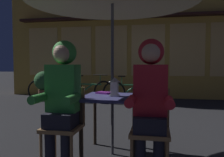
{
  "coord_description": "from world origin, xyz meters",
  "views": [
    {
      "loc": [
        0.55,
        -2.84,
        1.13
      ],
      "look_at": [
        0.0,
        -0.02,
        0.96
      ],
      "focal_mm": 37.56,
      "sensor_mm": 36.0,
      "label": 1
    }
  ],
  "objects_px": {
    "chair_right": "(150,125)",
    "book": "(104,93)",
    "bicycle_nearest": "(53,90)",
    "potted_plant": "(44,83)",
    "chair_left": "(65,121)",
    "lantern": "(115,86)",
    "person_right_hooded": "(150,92)",
    "bicycle_third": "(132,92)",
    "cafe_table": "(112,104)",
    "person_left_hooded": "(62,90)",
    "bicycle_second": "(88,91)"
  },
  "relations": [
    {
      "from": "chair_right",
      "to": "bicycle_third",
      "type": "height_order",
      "value": "chair_right"
    },
    {
      "from": "chair_left",
      "to": "chair_right",
      "type": "bearing_deg",
      "value": 0.0
    },
    {
      "from": "lantern",
      "to": "chair_right",
      "type": "height_order",
      "value": "lantern"
    },
    {
      "from": "cafe_table",
      "to": "bicycle_second",
      "type": "height_order",
      "value": "bicycle_second"
    },
    {
      "from": "lantern",
      "to": "book",
      "type": "relative_size",
      "value": 1.16
    },
    {
      "from": "lantern",
      "to": "chair_left",
      "type": "height_order",
      "value": "lantern"
    },
    {
      "from": "bicycle_third",
      "to": "cafe_table",
      "type": "bearing_deg",
      "value": -87.38
    },
    {
      "from": "potted_plant",
      "to": "lantern",
      "type": "bearing_deg",
      "value": -52.95
    },
    {
      "from": "lantern",
      "to": "potted_plant",
      "type": "distance_m",
      "value": 4.95
    },
    {
      "from": "bicycle_nearest",
      "to": "bicycle_third",
      "type": "relative_size",
      "value": 1.0
    },
    {
      "from": "book",
      "to": "bicycle_third",
      "type": "bearing_deg",
      "value": 114.6
    },
    {
      "from": "person_right_hooded",
      "to": "chair_left",
      "type": "bearing_deg",
      "value": 176.61
    },
    {
      "from": "lantern",
      "to": "chair_left",
      "type": "bearing_deg",
      "value": -144.55
    },
    {
      "from": "bicycle_second",
      "to": "potted_plant",
      "type": "bearing_deg",
      "value": 176.14
    },
    {
      "from": "chair_left",
      "to": "book",
      "type": "relative_size",
      "value": 4.35
    },
    {
      "from": "cafe_table",
      "to": "book",
      "type": "relative_size",
      "value": 3.7
    },
    {
      "from": "chair_left",
      "to": "bicycle_nearest",
      "type": "height_order",
      "value": "chair_left"
    },
    {
      "from": "chair_left",
      "to": "chair_right",
      "type": "distance_m",
      "value": 0.96
    },
    {
      "from": "bicycle_third",
      "to": "book",
      "type": "height_order",
      "value": "bicycle_third"
    },
    {
      "from": "book",
      "to": "potted_plant",
      "type": "height_order",
      "value": "potted_plant"
    },
    {
      "from": "cafe_table",
      "to": "bicycle_third",
      "type": "xyz_separation_m",
      "value": [
        -0.17,
        3.8,
        -0.29
      ]
    },
    {
      "from": "person_left_hooded",
      "to": "chair_right",
      "type": "bearing_deg",
      "value": 3.39
    },
    {
      "from": "bicycle_nearest",
      "to": "potted_plant",
      "type": "bearing_deg",
      "value": 160.93
    },
    {
      "from": "chair_right",
      "to": "bicycle_nearest",
      "type": "xyz_separation_m",
      "value": [
        -3.07,
        4.18,
        -0.14
      ]
    },
    {
      "from": "chair_right",
      "to": "book",
      "type": "xyz_separation_m",
      "value": [
        -0.63,
        0.57,
        0.26
      ]
    },
    {
      "from": "cafe_table",
      "to": "lantern",
      "type": "distance_m",
      "value": 0.22
    },
    {
      "from": "person_left_hooded",
      "to": "cafe_table",
      "type": "bearing_deg",
      "value": 41.57
    },
    {
      "from": "lantern",
      "to": "bicycle_third",
      "type": "bearing_deg",
      "value": 93.04
    },
    {
      "from": "bicycle_second",
      "to": "book",
      "type": "bearing_deg",
      "value": -69.99
    },
    {
      "from": "lantern",
      "to": "book",
      "type": "bearing_deg",
      "value": 130.68
    },
    {
      "from": "person_right_hooded",
      "to": "potted_plant",
      "type": "height_order",
      "value": "person_right_hooded"
    },
    {
      "from": "chair_right",
      "to": "person_right_hooded",
      "type": "relative_size",
      "value": 0.62
    },
    {
      "from": "bicycle_third",
      "to": "potted_plant",
      "type": "distance_m",
      "value": 2.79
    },
    {
      "from": "lantern",
      "to": "chair_left",
      "type": "distance_m",
      "value": 0.73
    },
    {
      "from": "chair_right",
      "to": "book",
      "type": "bearing_deg",
      "value": 137.89
    },
    {
      "from": "person_right_hooded",
      "to": "bicycle_third",
      "type": "height_order",
      "value": "person_right_hooded"
    },
    {
      "from": "person_right_hooded",
      "to": "person_left_hooded",
      "type": "bearing_deg",
      "value": 180.0
    },
    {
      "from": "lantern",
      "to": "cafe_table",
      "type": "bearing_deg",
      "value": 166.54
    },
    {
      "from": "lantern",
      "to": "chair_right",
      "type": "bearing_deg",
      "value": -38.73
    },
    {
      "from": "chair_left",
      "to": "person_left_hooded",
      "type": "distance_m",
      "value": 0.36
    },
    {
      "from": "lantern",
      "to": "chair_right",
      "type": "relative_size",
      "value": 0.27
    },
    {
      "from": "cafe_table",
      "to": "bicycle_third",
      "type": "bearing_deg",
      "value": 92.62
    },
    {
      "from": "chair_right",
      "to": "bicycle_nearest",
      "type": "relative_size",
      "value": 0.52
    },
    {
      "from": "bicycle_second",
      "to": "cafe_table",
      "type": "bearing_deg",
      "value": -68.99
    },
    {
      "from": "book",
      "to": "person_left_hooded",
      "type": "bearing_deg",
      "value": -93.76
    },
    {
      "from": "book",
      "to": "bicycle_nearest",
      "type": "bearing_deg",
      "value": 148.21
    },
    {
      "from": "cafe_table",
      "to": "chair_right",
      "type": "distance_m",
      "value": 0.62
    },
    {
      "from": "person_right_hooded",
      "to": "book",
      "type": "bearing_deg",
      "value": 135.16
    },
    {
      "from": "person_left_hooded",
      "to": "person_right_hooded",
      "type": "height_order",
      "value": "same"
    },
    {
      "from": "book",
      "to": "potted_plant",
      "type": "relative_size",
      "value": 0.22
    }
  ]
}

